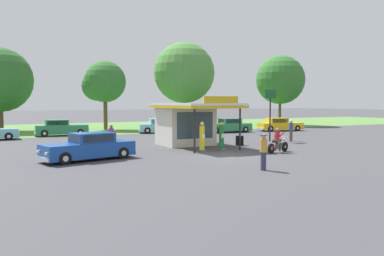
{
  "coord_description": "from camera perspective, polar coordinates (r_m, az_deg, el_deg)",
  "views": [
    {
      "loc": [
        -12.54,
        -19.79,
        3.18
      ],
      "look_at": [
        0.13,
        4.42,
        1.4
      ],
      "focal_mm": 36.32,
      "sensor_mm": 36.0,
      "label": 1
    }
  ],
  "objects": [
    {
      "name": "parked_car_back_row_left",
      "position": [
        45.06,
        12.74,
        0.45
      ],
      "size": [
        5.38,
        2.7,
        1.46
      ],
      "color": "gold",
      "rests_on": "ground"
    },
    {
      "name": "bystander_admiring_sedan",
      "position": [
        33.04,
        14.34,
        -0.27
      ],
      "size": [
        0.34,
        0.34,
        1.78
      ],
      "color": "brown",
      "rests_on": "ground"
    },
    {
      "name": "bystander_standing_back_lot",
      "position": [
        18.6,
        10.46,
        -3.34
      ],
      "size": [
        0.37,
        0.37,
        1.7
      ],
      "color": "#2D3351",
      "rests_on": "ground"
    },
    {
      "name": "tree_oak_far_left",
      "position": [
        56.13,
        12.84,
        6.91
      ],
      "size": [
        6.8,
        6.8,
        9.79
      ],
      "color": "brown",
      "rests_on": "ground"
    },
    {
      "name": "service_station_kiosk",
      "position": [
        28.98,
        -0.65,
        1.07
      ],
      "size": [
        4.34,
        7.01,
        3.6
      ],
      "color": "silver",
      "rests_on": "ground"
    },
    {
      "name": "tree_oak_right",
      "position": [
        46.95,
        -12.96,
        6.47
      ],
      "size": [
        5.05,
        4.86,
        8.08
      ],
      "color": "brown",
      "rests_on": "ground"
    },
    {
      "name": "bystander_chatting_near_pumps",
      "position": [
        27.9,
        -11.77,
        -1.13
      ],
      "size": [
        0.34,
        0.34,
        1.63
      ],
      "color": "black",
      "rests_on": "ground"
    },
    {
      "name": "tree_oak_distant_spare",
      "position": [
        48.98,
        -1.14,
        7.98
      ],
      "size": [
        7.58,
        7.58,
        10.7
      ],
      "color": "brown",
      "rests_on": "ground"
    },
    {
      "name": "parked_car_back_row_right",
      "position": [
        39.61,
        -18.71,
        -0.03
      ],
      "size": [
        5.08,
        2.16,
        1.54
      ],
      "color": "#2D844C",
      "rests_on": "ground"
    },
    {
      "name": "parked_car_back_row_centre_left",
      "position": [
        41.19,
        -4.48,
        0.26
      ],
      "size": [
        5.25,
        3.18,
        1.51
      ],
      "color": "#7AC6D1",
      "rests_on": "ground"
    },
    {
      "name": "roadside_pole_sign",
      "position": [
        32.59,
        11.41,
        3.22
      ],
      "size": [
        1.1,
        0.12,
        4.25
      ],
      "color": "black",
      "rests_on": "ground"
    },
    {
      "name": "gas_pump_nearside",
      "position": [
        25.54,
        1.48,
        -1.41
      ],
      "size": [
        0.44,
        0.44,
        1.95
      ],
      "color": "slate",
      "rests_on": "ground"
    },
    {
      "name": "parked_car_back_row_far_left",
      "position": [
        41.93,
        5.21,
        0.3
      ],
      "size": [
        5.56,
        2.22,
        1.5
      ],
      "color": "#2D844C",
      "rests_on": "ground"
    },
    {
      "name": "spare_tire_stack",
      "position": [
        29.18,
        7.0,
        -1.85
      ],
      "size": [
        0.6,
        0.6,
        0.72
      ],
      "color": "black",
      "rests_on": "ground"
    },
    {
      "name": "featured_classic_sedan",
      "position": [
        22.35,
        -14.88,
        -2.78
      ],
      "size": [
        5.45,
        2.89,
        1.51
      ],
      "color": "#19479E",
      "rests_on": "ground"
    },
    {
      "name": "grass_verge_strip",
      "position": [
        51.45,
        -13.47,
        0.09
      ],
      "size": [
        120.0,
        24.0,
        0.01
      ],
      "primitive_type": "cube",
      "color": "#56843D",
      "rests_on": "ground"
    },
    {
      "name": "ground_plane",
      "position": [
        23.65,
        4.7,
        -4.02
      ],
      "size": [
        300.0,
        300.0,
        0.0
      ],
      "primitive_type": "plane",
      "color": "#424247"
    },
    {
      "name": "motorcycle_with_rider",
      "position": [
        25.35,
        12.48,
        -2.08
      ],
      "size": [
        2.12,
        0.86,
        1.58
      ],
      "color": "black",
      "rests_on": "ground"
    },
    {
      "name": "gas_pump_offside",
      "position": [
        26.31,
        4.35,
        -1.32
      ],
      "size": [
        0.44,
        0.44,
        1.91
      ],
      "color": "slate",
      "rests_on": "ground"
    }
  ]
}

